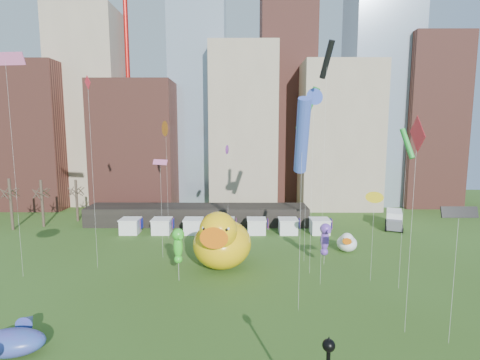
{
  "coord_description": "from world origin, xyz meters",
  "views": [
    {
      "loc": [
        3.6,
        -19.59,
        15.98
      ],
      "look_at": [
        3.49,
        10.2,
        12.0
      ],
      "focal_mm": 27.0,
      "sensor_mm": 36.0,
      "label": 1
    }
  ],
  "objects_px": {
    "small_duck": "(347,242)",
    "seahorse_purple": "(325,237)",
    "big_duck": "(221,241)",
    "seahorse_green": "(178,243)",
    "whale_inflatable": "(12,341)",
    "box_truck": "(394,219)"
  },
  "relations": [
    {
      "from": "big_duck",
      "to": "small_duck",
      "type": "xyz_separation_m",
      "value": [
        16.5,
        6.06,
        -2.04
      ]
    },
    {
      "from": "big_duck",
      "to": "seahorse_green",
      "type": "bearing_deg",
      "value": -133.89
    },
    {
      "from": "seahorse_green",
      "to": "seahorse_purple",
      "type": "bearing_deg",
      "value": -8.02
    },
    {
      "from": "big_duck",
      "to": "seahorse_green",
      "type": "distance_m",
      "value": 5.78
    },
    {
      "from": "big_duck",
      "to": "whale_inflatable",
      "type": "xyz_separation_m",
      "value": [
        -14.29,
        -16.5,
        -2.35
      ]
    },
    {
      "from": "big_duck",
      "to": "whale_inflatable",
      "type": "relative_size",
      "value": 1.57
    },
    {
      "from": "small_duck",
      "to": "whale_inflatable",
      "type": "height_order",
      "value": "small_duck"
    },
    {
      "from": "big_duck",
      "to": "seahorse_green",
      "type": "relative_size",
      "value": 1.69
    },
    {
      "from": "big_duck",
      "to": "box_truck",
      "type": "height_order",
      "value": "big_duck"
    },
    {
      "from": "seahorse_purple",
      "to": "whale_inflatable",
      "type": "relative_size",
      "value": 0.83
    },
    {
      "from": "big_duck",
      "to": "box_truck",
      "type": "xyz_separation_m",
      "value": [
        28.03,
        18.51,
        -1.9
      ]
    },
    {
      "from": "seahorse_purple",
      "to": "whale_inflatable",
      "type": "distance_m",
      "value": 32.14
    },
    {
      "from": "small_duck",
      "to": "box_truck",
      "type": "height_order",
      "value": "small_duck"
    },
    {
      "from": "seahorse_green",
      "to": "box_truck",
      "type": "relative_size",
      "value": 0.84
    },
    {
      "from": "seahorse_purple",
      "to": "whale_inflatable",
      "type": "bearing_deg",
      "value": -157.04
    },
    {
      "from": "small_duck",
      "to": "seahorse_green",
      "type": "relative_size",
      "value": 0.68
    },
    {
      "from": "seahorse_purple",
      "to": "whale_inflatable",
      "type": "height_order",
      "value": "seahorse_purple"
    },
    {
      "from": "seahorse_green",
      "to": "whale_inflatable",
      "type": "xyz_separation_m",
      "value": [
        -9.85,
        -12.92,
        -3.25
      ]
    },
    {
      "from": "big_duck",
      "to": "seahorse_green",
      "type": "height_order",
      "value": "big_duck"
    },
    {
      "from": "big_duck",
      "to": "seahorse_purple",
      "type": "xyz_separation_m",
      "value": [
        12.38,
        1.26,
        0.18
      ]
    },
    {
      "from": "small_duck",
      "to": "seahorse_purple",
      "type": "height_order",
      "value": "seahorse_purple"
    },
    {
      "from": "big_duck",
      "to": "small_duck",
      "type": "height_order",
      "value": "big_duck"
    }
  ]
}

